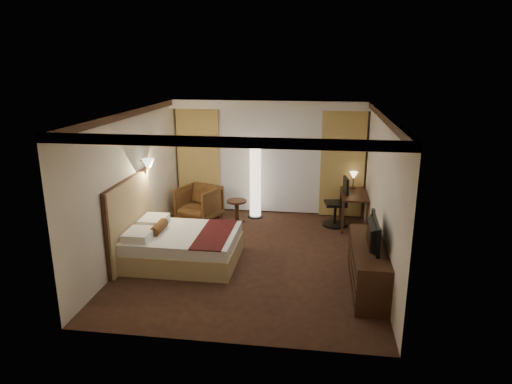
# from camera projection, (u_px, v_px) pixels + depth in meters

# --- Properties ---
(floor) EXTENTS (4.50, 5.50, 0.01)m
(floor) POSITION_uv_depth(u_px,v_px,m) (253.00, 257.00, 8.57)
(floor) COLOR #331A13
(floor) RESTS_ON ground
(ceiling) EXTENTS (4.50, 5.50, 0.01)m
(ceiling) POSITION_uv_depth(u_px,v_px,m) (253.00, 112.00, 7.82)
(ceiling) COLOR white
(ceiling) RESTS_ON back_wall
(back_wall) EXTENTS (4.50, 0.02, 2.70)m
(back_wall) POSITION_uv_depth(u_px,v_px,m) (270.00, 157.00, 10.81)
(back_wall) COLOR beige
(back_wall) RESTS_ON floor
(left_wall) EXTENTS (0.02, 5.50, 2.70)m
(left_wall) POSITION_uv_depth(u_px,v_px,m) (134.00, 183.00, 8.49)
(left_wall) COLOR beige
(left_wall) RESTS_ON floor
(right_wall) EXTENTS (0.02, 5.50, 2.70)m
(right_wall) POSITION_uv_depth(u_px,v_px,m) (381.00, 192.00, 7.89)
(right_wall) COLOR beige
(right_wall) RESTS_ON floor
(crown_molding) EXTENTS (4.50, 5.50, 0.12)m
(crown_molding) POSITION_uv_depth(u_px,v_px,m) (253.00, 115.00, 7.83)
(crown_molding) COLOR black
(crown_molding) RESTS_ON ceiling
(soffit) EXTENTS (4.50, 0.50, 0.20)m
(soffit) POSITION_uv_depth(u_px,v_px,m) (269.00, 104.00, 10.22)
(soffit) COLOR white
(soffit) RESTS_ON ceiling
(curtain_sheer) EXTENTS (2.48, 0.04, 2.45)m
(curtain_sheer) POSITION_uv_depth(u_px,v_px,m) (269.00, 162.00, 10.76)
(curtain_sheer) COLOR silver
(curtain_sheer) RESTS_ON back_wall
(curtain_left_drape) EXTENTS (1.00, 0.14, 2.45)m
(curtain_left_drape) POSITION_uv_depth(u_px,v_px,m) (199.00, 160.00, 10.93)
(curtain_left_drape) COLOR tan
(curtain_left_drape) RESTS_ON back_wall
(curtain_right_drape) EXTENTS (1.00, 0.14, 2.45)m
(curtain_right_drape) POSITION_uv_depth(u_px,v_px,m) (342.00, 164.00, 10.48)
(curtain_right_drape) COLOR tan
(curtain_right_drape) RESTS_ON back_wall
(wall_sconce) EXTENTS (0.24, 0.24, 0.24)m
(wall_sconce) POSITION_uv_depth(u_px,v_px,m) (148.00, 165.00, 8.76)
(wall_sconce) COLOR white
(wall_sconce) RESTS_ON left_wall
(bed) EXTENTS (1.94, 1.52, 0.57)m
(bed) POSITION_uv_depth(u_px,v_px,m) (184.00, 247.00, 8.29)
(bed) COLOR white
(bed) RESTS_ON floor
(headboard) EXTENTS (0.12, 1.82, 1.50)m
(headboard) POSITION_uv_depth(u_px,v_px,m) (131.00, 220.00, 8.29)
(headboard) COLOR tan
(headboard) RESTS_ON floor
(armchair) EXTENTS (1.06, 1.03, 0.86)m
(armchair) POSITION_uv_depth(u_px,v_px,m) (199.00, 202.00, 10.47)
(armchair) COLOR #482715
(armchair) RESTS_ON floor
(side_table) EXTENTS (0.45, 0.45, 0.50)m
(side_table) POSITION_uv_depth(u_px,v_px,m) (237.00, 211.00, 10.39)
(side_table) COLOR black
(side_table) RESTS_ON floor
(floor_lamp) EXTENTS (0.34, 0.34, 1.63)m
(floor_lamp) POSITION_uv_depth(u_px,v_px,m) (255.00, 183.00, 10.52)
(floor_lamp) COLOR white
(floor_lamp) RESTS_ON floor
(desk) EXTENTS (0.55, 1.14, 0.75)m
(desk) POSITION_uv_depth(u_px,v_px,m) (353.00, 210.00, 10.07)
(desk) COLOR black
(desk) RESTS_ON floor
(desk_lamp) EXTENTS (0.18, 0.18, 0.34)m
(desk_lamp) POSITION_uv_depth(u_px,v_px,m) (353.00, 181.00, 10.32)
(desk_lamp) COLOR #FFD899
(desk_lamp) RESTS_ON desk
(office_chair) EXTENTS (0.60, 0.60, 1.11)m
(office_chair) POSITION_uv_depth(u_px,v_px,m) (336.00, 202.00, 10.02)
(office_chair) COLOR black
(office_chair) RESTS_ON floor
(dresser) EXTENTS (0.50, 1.90, 0.74)m
(dresser) POSITION_uv_depth(u_px,v_px,m) (368.00, 266.00, 7.30)
(dresser) COLOR black
(dresser) RESTS_ON floor
(television) EXTENTS (0.60, 1.03, 0.13)m
(television) POSITION_uv_depth(u_px,v_px,m) (369.00, 227.00, 7.12)
(television) COLOR black
(television) RESTS_ON dresser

